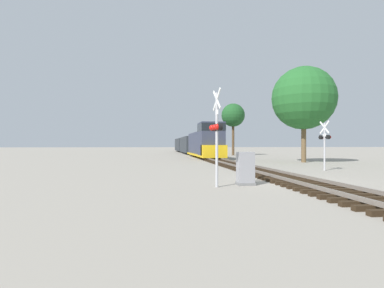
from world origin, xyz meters
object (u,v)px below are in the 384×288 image
(crossing_signal_far, at_px, (325,140))
(relay_cabinet, at_px, (245,169))
(freight_train, at_px, (191,144))
(crossing_signal_near, at_px, (216,130))
(tree_mid_background, at_px, (233,116))
(tree_far_right, at_px, (304,98))

(crossing_signal_far, xyz_separation_m, relay_cabinet, (-7.89, -6.71, -1.42))
(freight_train, relative_size, crossing_signal_near, 12.02)
(tree_mid_background, bearing_deg, relay_cabinet, -103.92)
(crossing_signal_near, bearing_deg, freight_train, 166.45)
(freight_train, bearing_deg, tree_far_right, -73.07)
(tree_far_right, height_order, tree_mid_background, tree_far_right)
(relay_cabinet, distance_m, tree_mid_background, 38.91)
(crossing_signal_far, distance_m, tree_far_right, 11.09)
(crossing_signal_far, distance_m, relay_cabinet, 10.46)
(crossing_signal_near, bearing_deg, crossing_signal_far, 119.41)
(tree_far_right, bearing_deg, tree_mid_background, 95.46)
(crossing_signal_far, bearing_deg, tree_far_right, -30.58)
(freight_train, bearing_deg, relay_cabinet, -93.43)
(crossing_signal_near, bearing_deg, tree_far_right, 134.53)
(crossing_signal_near, relative_size, tree_far_right, 0.43)
(tree_mid_background, bearing_deg, tree_far_right, -84.54)
(freight_train, xyz_separation_m, tree_far_right, (8.59, -28.21, 4.81))
(relay_cabinet, distance_m, tree_far_right, 20.65)
(crossing_signal_far, xyz_separation_m, tree_far_right, (3.36, 9.55, 4.53))
(crossing_signal_near, distance_m, tree_far_right, 21.48)
(crossing_signal_near, height_order, relay_cabinet, crossing_signal_near)
(crossing_signal_far, bearing_deg, tree_mid_background, -13.71)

